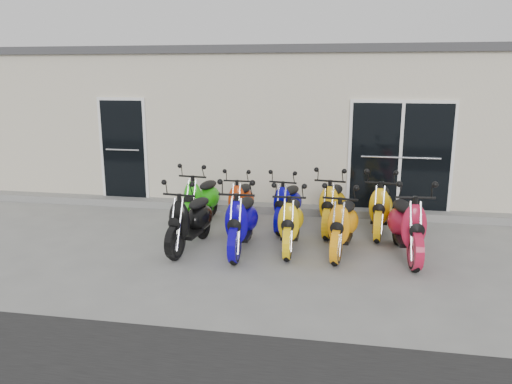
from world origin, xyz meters
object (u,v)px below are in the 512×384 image
at_px(scooter_front_orange_a, 291,214).
at_px(scooter_back_red, 241,195).
at_px(scooter_front_black, 190,212).
at_px(scooter_back_extra, 381,200).
at_px(scooter_front_blue, 241,213).
at_px(scooter_back_blue, 287,197).
at_px(scooter_back_yellow, 332,198).
at_px(scooter_front_red, 407,217).
at_px(scooter_back_green, 201,192).
at_px(scooter_front_orange_b, 343,216).

distance_m(scooter_front_orange_a, scooter_back_red, 1.61).
relative_size(scooter_front_black, scooter_back_extra, 0.99).
bearing_deg(scooter_front_orange_a, scooter_front_blue, -164.04).
distance_m(scooter_back_red, scooter_back_blue, 0.88).
bearing_deg(scooter_back_yellow, scooter_back_blue, -177.71).
height_order(scooter_front_black, scooter_front_red, scooter_front_red).
bearing_deg(scooter_back_blue, scooter_back_red, -173.02).
bearing_deg(scooter_back_green, scooter_back_extra, 6.21).
distance_m(scooter_back_red, scooter_back_extra, 2.56).
height_order(scooter_back_green, scooter_back_extra, scooter_back_extra).
xyz_separation_m(scooter_front_red, scooter_back_extra, (-0.33, 1.18, -0.03)).
relative_size(scooter_back_green, scooter_back_blue, 1.06).
bearing_deg(scooter_back_green, scooter_front_orange_a, -25.58).
bearing_deg(scooter_front_orange_a, scooter_back_blue, 97.61).
height_order(scooter_front_red, scooter_back_red, scooter_front_red).
relative_size(scooter_back_red, scooter_back_yellow, 0.92).
height_order(scooter_front_black, scooter_front_blue, scooter_front_blue).
relative_size(scooter_back_blue, scooter_back_yellow, 0.93).
bearing_deg(scooter_back_red, scooter_front_orange_b, -33.48).
xyz_separation_m(scooter_front_orange_b, scooter_back_blue, (-1.03, 1.23, -0.03)).
bearing_deg(scooter_front_blue, scooter_front_orange_b, 5.75).
bearing_deg(scooter_back_extra, scooter_front_red, -68.02).
bearing_deg(scooter_front_orange_a, scooter_back_extra, 35.83).
xyz_separation_m(scooter_front_black, scooter_front_orange_a, (1.61, 0.26, -0.02)).
bearing_deg(scooter_front_orange_a, scooter_back_red, 130.24).
relative_size(scooter_front_orange_a, scooter_back_green, 0.97).
bearing_deg(scooter_front_black, scooter_back_yellow, 38.89).
bearing_deg(scooter_front_black, scooter_back_extra, 31.26).
height_order(scooter_front_orange_a, scooter_back_extra, scooter_back_extra).
relative_size(scooter_front_blue, scooter_front_red, 0.97).
bearing_deg(scooter_back_red, scooter_front_orange_a, -48.58).
bearing_deg(scooter_back_yellow, scooter_back_red, -175.76).
xyz_separation_m(scooter_front_orange_b, scooter_back_extra, (0.65, 1.17, 0.01)).
distance_m(scooter_front_black, scooter_back_yellow, 2.63).
bearing_deg(scooter_front_blue, scooter_front_orange_a, 16.17).
distance_m(scooter_front_orange_b, scooter_back_red, 2.28).
distance_m(scooter_front_red, scooter_back_extra, 1.22).
height_order(scooter_front_orange_b, scooter_back_green, scooter_back_green).
xyz_separation_m(scooter_front_red, scooter_back_red, (-2.88, 1.25, -0.08)).
bearing_deg(scooter_front_red, scooter_back_blue, 141.92).
height_order(scooter_back_red, scooter_back_extra, scooter_back_extra).
distance_m(scooter_front_orange_a, scooter_front_red, 1.81).
height_order(scooter_front_orange_a, scooter_back_blue, scooter_front_orange_a).
height_order(scooter_front_orange_a, scooter_back_red, scooter_front_orange_a).
relative_size(scooter_front_red, scooter_back_blue, 1.14).
bearing_deg(scooter_front_red, scooter_front_blue, 178.06).
bearing_deg(scooter_back_yellow, scooter_front_orange_b, -73.72).
relative_size(scooter_front_red, scooter_back_extra, 1.06).
distance_m(scooter_back_green, scooter_back_extra, 3.31).
distance_m(scooter_front_orange_a, scooter_front_orange_b, 0.83).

